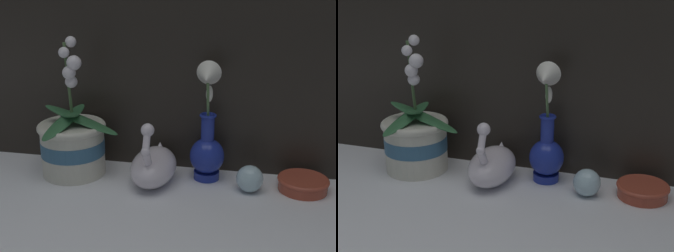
{
  "view_description": "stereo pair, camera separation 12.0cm",
  "coord_description": "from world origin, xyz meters",
  "views": [
    {
      "loc": [
        0.2,
        -0.99,
        0.55
      ],
      "look_at": [
        -0.03,
        0.12,
        0.16
      ],
      "focal_mm": 50.0,
      "sensor_mm": 36.0,
      "label": 1
    },
    {
      "loc": [
        0.32,
        -0.96,
        0.55
      ],
      "look_at": [
        -0.03,
        0.12,
        0.16
      ],
      "focal_mm": 50.0,
      "sensor_mm": 36.0,
      "label": 2
    }
  ],
  "objects": [
    {
      "name": "ground_plane",
      "position": [
        0.0,
        0.0,
        0.0
      ],
      "size": [
        2.8,
        2.8,
        0.0
      ],
      "primitive_type": "plane",
      "color": "white"
    },
    {
      "name": "glass_sphere",
      "position": [
        0.19,
        0.12,
        0.04
      ],
      "size": [
        0.07,
        0.07,
        0.07
      ],
      "color": "silver",
      "rests_on": "ground_plane"
    },
    {
      "name": "swan_figurine",
      "position": [
        -0.07,
        0.12,
        0.05
      ],
      "size": [
        0.12,
        0.21,
        0.19
      ],
      "color": "white",
      "rests_on": "ground_plane"
    },
    {
      "name": "orchid_potted_plant",
      "position": [
        -0.3,
        0.14,
        0.09
      ],
      "size": [
        0.24,
        0.24,
        0.38
      ],
      "color": "beige",
      "rests_on": "ground_plane"
    },
    {
      "name": "amber_dish",
      "position": [
        0.32,
        0.15,
        0.02
      ],
      "size": [
        0.13,
        0.13,
        0.03
      ],
      "color": "#A8422D",
      "rests_on": "ground_plane"
    },
    {
      "name": "blue_vase",
      "position": [
        0.07,
        0.17,
        0.11
      ],
      "size": [
        0.09,
        0.12,
        0.33
      ],
      "color": "navy",
      "rests_on": "ground_plane"
    }
  ]
}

